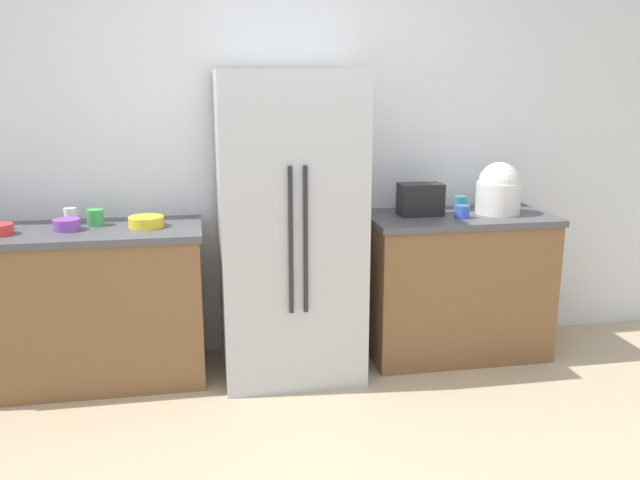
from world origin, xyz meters
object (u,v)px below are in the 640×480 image
toaster (420,199)px  cup_d (71,216)px  rice_cooker (499,190)px  bowl_a (146,222)px  cup_c (462,212)px  refrigerator (289,227)px  cup_b (95,217)px  cup_a (460,203)px  bowl_c (67,225)px

toaster → cup_d: (-2.08, 0.13, -0.05)m
toaster → rice_cooker: 0.50m
toaster → bowl_a: (-1.64, -0.03, -0.07)m
cup_c → refrigerator: bearing=178.3°
cup_b → cup_a: bearing=1.2°
bowl_c → toaster: bearing=1.2°
bowl_a → cup_c: bearing=-2.9°
bowl_a → cup_b: bearing=162.4°
cup_c → cup_d: 2.31m
cup_a → cup_b: (-2.23, -0.05, 0.00)m
rice_cooker → cup_a: rice_cooker is taller
refrigerator → cup_d: refrigerator is taller
bowl_a → bowl_c: (-0.43, -0.01, 0.00)m
cup_a → cup_c: cup_a is taller
bowl_a → bowl_c: bowl_c is taller
refrigerator → cup_d: (-1.25, 0.23, 0.07)m
rice_cooker → refrigerator: bearing=-177.3°
cup_a → cup_b: cup_b is taller
cup_b → cup_c: bearing=-4.9°
refrigerator → cup_c: (1.05, -0.03, 0.06)m
rice_cooker → cup_b: size_ratio=3.44×
cup_d → cup_c: bearing=-6.5°
toaster → bowl_c: 2.07m
bowl_c → rice_cooker: bearing=0.1°
cup_a → refrigerator: bearing=-169.9°
rice_cooker → cup_c: rice_cooker is taller
cup_c → bowl_a: (-1.86, 0.09, -0.01)m
refrigerator → cup_a: size_ratio=19.52×
toaster → rice_cooker: size_ratio=0.83×
cup_d → cup_b: bearing=-27.5°
cup_b → refrigerator: bearing=-8.0°
cup_c → bowl_c: bearing=177.9°
cup_d → bowl_c: (0.01, -0.18, -0.02)m
refrigerator → rice_cooker: 1.33m
toaster → bowl_c: bearing=-178.8°
cup_a → cup_b: 2.23m
cup_a → bowl_c: size_ratio=0.62×
cup_a → bowl_c: 2.38m
toaster → cup_b: 1.93m
cup_b → bowl_a: cup_b is taller
refrigerator → cup_d: bearing=169.5°
cup_c → toaster: bearing=149.9°
cup_d → cup_a: bearing=-0.8°
cup_c → bowl_a: bearing=177.1°
cup_b → toaster: bearing=-1.7°
refrigerator → toaster: (0.83, 0.10, 0.12)m
cup_c → bowl_c: 2.29m
refrigerator → rice_cooker: bearing=2.7°
refrigerator → cup_c: refrigerator is taller
cup_b → cup_c: size_ratio=1.07×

